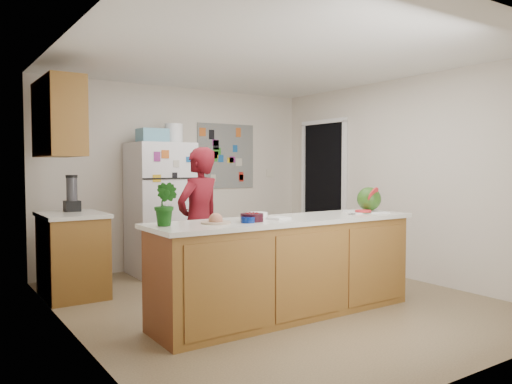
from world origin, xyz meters
TOP-DOWN VIEW (x-y plane):
  - floor at (0.00, 0.00)m, footprint 4.00×4.50m
  - wall_back at (0.00, 2.26)m, footprint 4.00×0.02m
  - wall_left at (-2.01, 0.00)m, footprint 0.02×4.50m
  - wall_right at (2.01, 0.00)m, footprint 0.02×4.50m
  - ceiling at (0.00, 0.00)m, footprint 4.00×4.50m
  - doorway at (1.99, 1.45)m, footprint 0.03×0.85m
  - peninsula_base at (-0.20, -0.50)m, footprint 2.60×0.62m
  - peninsula_top at (-0.20, -0.50)m, footprint 2.68×0.70m
  - side_counter_base at (-1.69, 1.35)m, footprint 0.60×0.80m
  - side_counter_top at (-1.69, 1.35)m, footprint 0.64×0.84m
  - upper_cabinets at (-1.82, 1.30)m, footprint 0.35×1.00m
  - refrigerator at (-0.45, 1.88)m, footprint 0.75×0.70m
  - fridge_top_bin at (-0.55, 1.88)m, footprint 0.35×0.28m
  - photo_collage at (0.75, 2.24)m, footprint 0.95×0.01m
  - person at (-0.57, 0.56)m, footprint 0.68×0.56m
  - blender_appliance at (-1.64, 1.54)m, footprint 0.12×0.12m
  - cutting_board at (0.83, -0.51)m, footprint 0.45×0.39m
  - watermelon at (0.89, -0.49)m, footprint 0.25×0.25m
  - watermelon_slice at (0.73, -0.56)m, footprint 0.16×0.16m
  - cherry_bowl at (-0.63, -0.56)m, footprint 0.21×0.21m
  - white_bowl at (-0.47, -0.40)m, footprint 0.21×0.21m
  - cobalt_bowl at (-0.71, -0.62)m, footprint 0.15×0.15m
  - plate at (-0.97, -0.51)m, footprint 0.28×0.28m
  - paper_towel at (-0.33, -0.54)m, footprint 0.20×0.19m
  - keys at (0.54, -0.59)m, footprint 0.09×0.07m
  - potted_plant at (-1.39, -0.45)m, footprint 0.23×0.25m

SIDE VIEW (x-z plane):
  - floor at x=0.00m, z-range -0.02..0.00m
  - side_counter_base at x=-1.69m, z-range 0.00..0.86m
  - peninsula_base at x=-0.20m, z-range 0.00..0.88m
  - person at x=-0.57m, z-range 0.00..1.60m
  - refrigerator at x=-0.45m, z-range 0.00..1.70m
  - side_counter_top at x=-1.69m, z-range 0.86..0.90m
  - peninsula_top at x=-0.20m, z-range 0.88..0.92m
  - cutting_board at x=0.83m, z-range 0.92..0.93m
  - keys at x=0.54m, z-range 0.92..0.93m
  - plate at x=-0.97m, z-range 0.92..0.94m
  - paper_towel at x=-0.33m, z-range 0.92..0.94m
  - watermelon_slice at x=0.73m, z-range 0.93..0.95m
  - cobalt_bowl at x=-0.71m, z-range 0.92..0.97m
  - white_bowl at x=-0.47m, z-range 0.92..0.98m
  - cherry_bowl at x=-0.63m, z-range 0.92..0.99m
  - doorway at x=1.99m, z-range 0.00..2.04m
  - watermelon at x=0.89m, z-range 0.93..1.18m
  - blender_appliance at x=-1.64m, z-range 0.90..1.28m
  - potted_plant at x=-1.39m, z-range 0.92..1.28m
  - wall_back at x=0.00m, z-range 0.00..2.50m
  - wall_left at x=-2.01m, z-range 0.00..2.50m
  - wall_right at x=2.01m, z-range 0.00..2.50m
  - photo_collage at x=0.75m, z-range 1.08..2.02m
  - fridge_top_bin at x=-0.55m, z-range 1.70..1.88m
  - upper_cabinets at x=-1.82m, z-range 1.50..2.30m
  - ceiling at x=0.00m, z-range 2.50..2.52m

